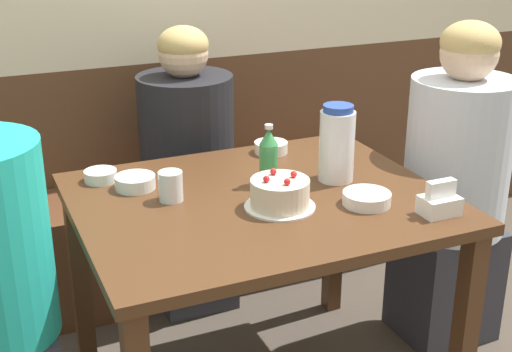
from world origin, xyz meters
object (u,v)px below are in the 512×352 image
(soju_bottle, at_px, (269,156))
(bowl_side_dish, at_px, (271,147))
(person_teal_shirt, at_px, (454,189))
(person_grey_tee, at_px, (188,173))
(bench_seat, at_px, (182,236))
(birthday_cake, at_px, (280,194))
(napkin_holder, at_px, (440,202))
(water_pitcher, at_px, (337,144))
(bowl_rice_small, at_px, (367,199))
(glass_water_tall, at_px, (171,186))
(bowl_soup_white, at_px, (135,182))
(bowl_sauce_shallow, at_px, (101,176))

(soju_bottle, relative_size, bowl_side_dish, 1.66)
(person_teal_shirt, distance_m, person_grey_tee, 1.03)
(person_grey_tee, bearing_deg, bench_seat, -179.85)
(birthday_cake, distance_m, napkin_holder, 0.46)
(water_pitcher, distance_m, bowl_rice_small, 0.24)
(soju_bottle, distance_m, person_teal_shirt, 0.78)
(water_pitcher, distance_m, napkin_holder, 0.39)
(person_grey_tee, bearing_deg, glass_water_tall, -22.16)
(person_teal_shirt, bearing_deg, bowl_side_dish, -24.11)
(bowl_soup_white, xyz_separation_m, person_teal_shirt, (1.14, -0.14, -0.16))
(water_pitcher, xyz_separation_m, napkin_holder, (0.14, -0.36, -0.08))
(soju_bottle, relative_size, person_grey_tee, 0.17)
(glass_water_tall, height_order, person_teal_shirt, person_teal_shirt)
(bench_seat, relative_size, person_grey_tee, 1.72)
(soju_bottle, bearing_deg, bowl_soup_white, 161.61)
(bowl_soup_white, height_order, person_grey_tee, person_grey_tee)
(bowl_rice_small, bearing_deg, bowl_side_dish, 97.38)
(bench_seat, height_order, bowl_sauce_shallow, bowl_sauce_shallow)
(bowl_rice_small, bearing_deg, napkin_holder, -43.05)
(bowl_sauce_shallow, bearing_deg, birthday_cake, -43.61)
(water_pitcher, xyz_separation_m, bowl_soup_white, (-0.61, 0.19, -0.10))
(napkin_holder, bearing_deg, person_teal_shirt, 45.94)
(glass_water_tall, height_order, person_grey_tee, person_grey_tee)
(bowl_soup_white, distance_m, bowl_side_dish, 0.55)
(napkin_holder, xyz_separation_m, bowl_rice_small, (-0.15, 0.14, -0.02))
(napkin_holder, bearing_deg, bowl_side_dish, 108.23)
(bowl_soup_white, bearing_deg, bowl_side_dish, 14.21)
(soju_bottle, bearing_deg, napkin_holder, -49.16)
(bowl_rice_small, bearing_deg, soju_bottle, 126.98)
(napkin_holder, bearing_deg, bowl_rice_small, 136.95)
(bowl_soup_white, xyz_separation_m, person_grey_tee, (0.33, 0.49, -0.19))
(bowl_sauce_shallow, distance_m, person_grey_tee, 0.60)
(soju_bottle, height_order, bowl_soup_white, soju_bottle)
(birthday_cake, distance_m, glass_water_tall, 0.33)
(bowl_sauce_shallow, relative_size, person_grey_tee, 0.09)
(bowl_soup_white, bearing_deg, napkin_holder, -35.75)
(bowl_soup_white, xyz_separation_m, bowl_side_dish, (0.53, 0.13, -0.00))
(bowl_side_dish, bearing_deg, bowl_sauce_shallow, -177.18)
(bowl_rice_small, xyz_separation_m, person_grey_tee, (-0.27, 0.89, -0.19))
(bowl_soup_white, height_order, bowl_rice_small, bowl_soup_white)
(bench_seat, bearing_deg, person_teal_shirt, -42.60)
(soju_bottle, relative_size, glass_water_tall, 2.16)
(bowl_side_dish, xyz_separation_m, person_teal_shirt, (0.61, -0.27, -0.16))
(bench_seat, relative_size, napkin_holder, 18.04)
(bowl_soup_white, distance_m, person_teal_shirt, 1.16)
(birthday_cake, xyz_separation_m, glass_water_tall, (-0.28, 0.18, 0.00))
(bowl_rice_small, xyz_separation_m, bowl_sauce_shallow, (-0.69, 0.50, -0.00))
(person_grey_tee, bearing_deg, person_teal_shirt, 52.18)
(bench_seat, height_order, soju_bottle, soju_bottle)
(glass_water_tall, distance_m, person_grey_tee, 0.71)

